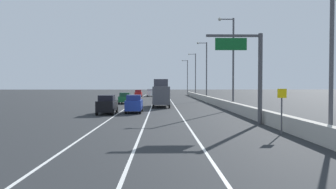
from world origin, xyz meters
The scene contains 18 objects.
ground_plane centered at (0.00, 64.00, 0.00)m, with size 320.00×320.00×0.00m, color #26282B.
lane_stripe_left centered at (-5.50, 55.00, 0.00)m, with size 0.16×130.00×0.00m, color silver.
lane_stripe_center centered at (-2.00, 55.00, 0.00)m, with size 0.16×130.00×0.00m, color silver.
lane_stripe_right centered at (1.50, 55.00, 0.00)m, with size 0.16×130.00×0.00m, color silver.
jersey_barrier_right centered at (8.18, 40.00, 0.55)m, with size 0.60×120.00×1.10m, color #B2ADA3.
overhead_sign_gantry centered at (6.84, 22.11, 4.73)m, with size 4.68×0.36×7.50m.
speed_advisory_sign centered at (7.28, 16.37, 1.76)m, with size 0.60×0.11×3.00m.
lamp_post_right_near centered at (8.71, 13.28, 6.75)m, with size 2.14×0.44×11.95m.
lamp_post_right_second centered at (8.55, 37.77, 6.75)m, with size 2.14×0.44×11.95m.
lamp_post_right_third centered at (8.48, 62.26, 6.75)m, with size 2.14×0.44×11.95m.
lamp_post_right_fourth centered at (8.82, 86.75, 6.75)m, with size 2.14×0.44×11.95m.
lamp_post_right_fifth centered at (8.58, 111.24, 6.75)m, with size 2.14×0.44×11.95m.
car_red_0 centered at (-6.36, 80.69, 0.98)m, with size 1.81×4.15×1.97m.
car_white_1 centered at (-3.49, 88.22, 1.04)m, with size 1.94×4.58×2.08m.
car_green_2 centered at (-6.78, 52.40, 0.95)m, with size 1.99×4.66×1.91m.
car_blue_3 centered at (-3.74, 33.36, 1.04)m, with size 1.85×4.33×2.09m.
car_black_4 centered at (-6.64, 32.04, 1.05)m, with size 1.94×4.80×2.11m.
box_truck centered at (-0.60, 43.81, 1.87)m, with size 2.52×7.61×4.11m.
Camera 1 is at (-0.69, -5.23, 3.26)m, focal length 35.58 mm.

